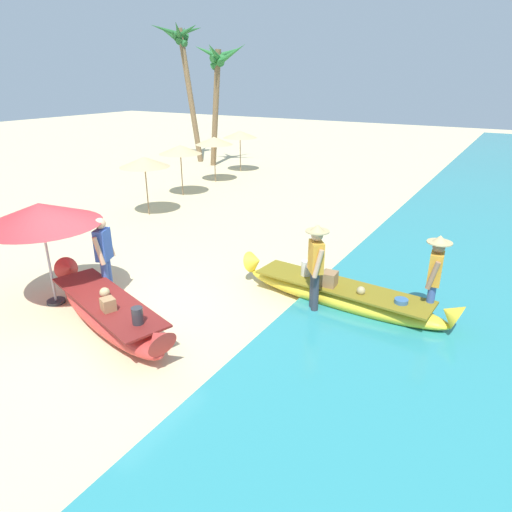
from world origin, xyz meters
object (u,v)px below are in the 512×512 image
object	(u,v)px
boat_yellow_midground	(340,294)
palm_tree_leaning_seaward	(219,70)
person_tourist_customer	(104,255)
palm_tree_tall_inland	(182,51)
person_vendor_hatted	(316,263)
boat_red_foreground	(108,312)
person_vendor_assistant	(435,274)
patio_umbrella_large	(40,214)

from	to	relation	value
boat_yellow_midground	palm_tree_leaning_seaward	size ratio (longest dim) A/B	0.79
person_tourist_customer	palm_tree_tall_inland	size ratio (longest dim) A/B	0.26
person_tourist_customer	person_vendor_hatted	bearing A→B (deg)	23.14
boat_red_foreground	palm_tree_tall_inland	bearing A→B (deg)	124.31
person_vendor_hatted	palm_tree_leaning_seaward	xyz separation A→B (m)	(-10.45, 11.79, 3.51)
person_tourist_customer	palm_tree_leaning_seaward	world-z (taller)	palm_tree_leaning_seaward
palm_tree_tall_inland	boat_red_foreground	bearing A→B (deg)	-55.69
boat_yellow_midground	person_tourist_customer	world-z (taller)	person_tourist_customer
person_vendor_hatted	palm_tree_tall_inland	world-z (taller)	palm_tree_tall_inland
person_vendor_assistant	palm_tree_tall_inland	size ratio (longest dim) A/B	0.25
boat_red_foreground	person_vendor_hatted	xyz separation A→B (m)	(3.00, 2.42, 0.74)
palm_tree_tall_inland	palm_tree_leaning_seaward	world-z (taller)	palm_tree_tall_inland
boat_yellow_midground	person_vendor_hatted	bearing A→B (deg)	-122.66
palm_tree_tall_inland	palm_tree_leaning_seaward	size ratio (longest dim) A/B	1.18
person_tourist_customer	person_vendor_assistant	distance (m)	6.32
boat_yellow_midground	patio_umbrella_large	xyz separation A→B (m)	(-5.00, -2.84, 1.62)
boat_red_foreground	palm_tree_leaning_seaward	distance (m)	16.60
person_vendor_assistant	person_vendor_hatted	bearing A→B (deg)	-158.81
person_vendor_hatted	person_vendor_assistant	xyz separation A→B (m)	(1.99, 0.77, -0.05)
boat_yellow_midground	person_tourist_customer	xyz separation A→B (m)	(-4.18, -2.16, 0.73)
person_tourist_customer	person_vendor_assistant	bearing A→B (deg)	22.48
person_vendor_assistant	person_tourist_customer	bearing A→B (deg)	-157.52
boat_yellow_midground	palm_tree_tall_inland	bearing A→B (deg)	138.68
person_vendor_assistant	patio_umbrella_large	bearing A→B (deg)	-155.08
boat_red_foreground	palm_tree_leaning_seaward	size ratio (longest dim) A/B	0.69
person_vendor_hatted	person_vendor_assistant	distance (m)	2.14
person_vendor_hatted	palm_tree_tall_inland	xyz separation A→B (m)	(-13.01, 12.25, 4.40)
boat_yellow_midground	person_vendor_hatted	world-z (taller)	person_vendor_hatted
person_vendor_hatted	boat_yellow_midground	bearing A→B (deg)	57.34
boat_yellow_midground	palm_tree_tall_inland	world-z (taller)	palm_tree_tall_inland
boat_red_foreground	person_vendor_hatted	world-z (taller)	person_vendor_hatted
boat_red_foreground	palm_tree_tall_inland	world-z (taller)	palm_tree_tall_inland
boat_yellow_midground	person_vendor_hatted	distance (m)	1.00
boat_red_foreground	person_vendor_assistant	size ratio (longest dim) A/B	2.33
person_vendor_assistant	palm_tree_leaning_seaward	distance (m)	17.00
patio_umbrella_large	palm_tree_tall_inland	distance (m)	17.17
person_vendor_hatted	palm_tree_leaning_seaward	distance (m)	16.14
boat_red_foreground	person_tourist_customer	world-z (taller)	person_tourist_customer
boat_yellow_midground	person_tourist_customer	bearing A→B (deg)	-152.63
person_tourist_customer	patio_umbrella_large	xyz separation A→B (m)	(-0.82, -0.68, 0.88)
person_tourist_customer	palm_tree_leaning_seaward	distance (m)	15.39
palm_tree_leaning_seaward	patio_umbrella_large	bearing A→B (deg)	-67.70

